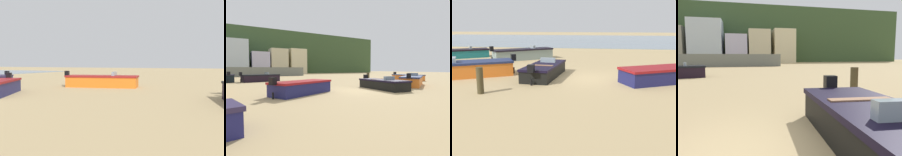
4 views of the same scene
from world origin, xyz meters
TOP-DOWN VIEW (x-y plane):
  - headland_hill at (0.00, 66.00)m, footprint 90.00×32.00m
  - harbor_pier at (-2.90, 30.00)m, footprint 17.56×2.40m
  - townhouse_centre_left at (-8.18, 47.39)m, footprint 7.17×6.77m
  - townhouse_centre at (-1.42, 46.97)m, footprint 4.80×5.95m
  - townhouse_centre_right at (3.86, 47.49)m, footprint 5.03×6.98m
  - townhouse_far_right at (9.85, 46.88)m, footprint 5.16×5.75m
  - boat_black_4 at (2.35, -0.12)m, footprint 1.92×4.60m
  - mooring_post_near_water at (4.34, 3.94)m, footprint 0.29×0.29m

SIDE VIEW (x-z plane):
  - boat_black_4 at x=2.35m, z-range -0.15..0.92m
  - mooring_post_near_water at x=4.34m, z-range 0.00..1.19m
  - harbor_pier at x=-2.90m, z-range 0.00..1.95m
  - townhouse_centre at x=-1.42m, z-range 0.00..6.64m
  - townhouse_centre_right at x=3.86m, z-range 0.00..7.88m
  - townhouse_far_right at x=9.85m, z-range 0.00..8.14m
  - townhouse_centre_left at x=-8.18m, z-range 0.00..9.89m
  - headland_hill at x=0.00m, z-range 0.00..14.81m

